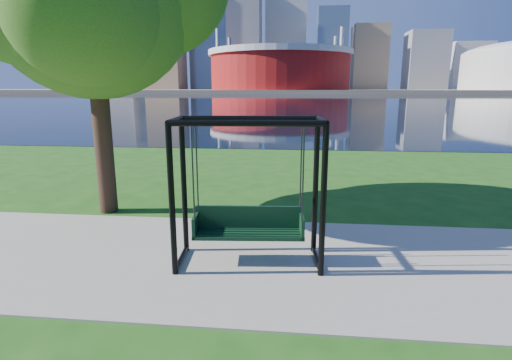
# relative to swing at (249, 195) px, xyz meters

# --- Properties ---
(ground) EXTENTS (900.00, 900.00, 0.00)m
(ground) POSITION_rel_swing_xyz_m (-0.23, 0.57, -1.16)
(ground) COLOR #1E5114
(ground) RESTS_ON ground
(path) EXTENTS (120.00, 4.00, 0.03)m
(path) POSITION_rel_swing_xyz_m (-0.23, 0.07, -1.14)
(path) COLOR #9E937F
(path) RESTS_ON ground
(river) EXTENTS (900.00, 180.00, 0.02)m
(river) POSITION_rel_swing_xyz_m (-0.23, 102.57, -1.15)
(river) COLOR black
(river) RESTS_ON ground
(far_bank) EXTENTS (900.00, 228.00, 2.00)m
(far_bank) POSITION_rel_swing_xyz_m (-0.23, 306.57, -0.16)
(far_bank) COLOR #937F60
(far_bank) RESTS_ON ground
(stadium) EXTENTS (83.00, 83.00, 32.00)m
(stadium) POSITION_rel_swing_xyz_m (-10.23, 235.57, 13.07)
(stadium) COLOR maroon
(stadium) RESTS_ON far_bank
(skyline) EXTENTS (392.00, 66.00, 96.50)m
(skyline) POSITION_rel_swing_xyz_m (-4.50, 319.97, 34.73)
(skyline) COLOR gray
(skyline) RESTS_ON far_bank
(swing) EXTENTS (2.41, 1.20, 2.39)m
(swing) POSITION_rel_swing_xyz_m (0.00, 0.00, 0.00)
(swing) COLOR black
(swing) RESTS_ON ground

